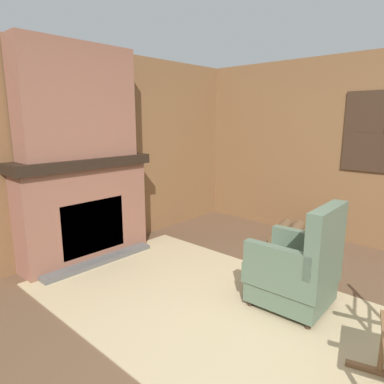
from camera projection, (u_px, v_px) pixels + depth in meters
The scene contains 10 objects.
ground_plane at pixel (272, 349), 2.47m from camera, with size 14.00×14.00×0.00m, color brown.
wood_panel_wall_left at pixel (72, 155), 3.98m from camera, with size 0.06×5.90×2.44m.
fireplace_hearth at pixel (85, 210), 3.96m from camera, with size 0.57×1.60×1.20m.
chimney_breast at pixel (78, 102), 3.72m from camera, with size 0.32×1.32×1.22m.
area_rug at pixel (218, 309), 2.99m from camera, with size 3.52×2.02×0.01m.
armchair at pixel (297, 270), 2.95m from camera, with size 0.68×0.62×0.95m.
firewood_stack at pixel (289, 235), 4.51m from camera, with size 0.55×0.47×0.29m.
oil_lamp_vase at pixel (30, 153), 3.46m from camera, with size 0.11×0.11×0.26m.
storage_case at pixel (103, 151), 4.07m from camera, with size 0.15×0.26×0.12m.
decorative_plate_on_mantel at pixel (73, 147), 3.81m from camera, with size 0.06×0.24×0.24m.
Camera 1 is at (1.04, -1.99, 1.63)m, focal length 32.00 mm.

